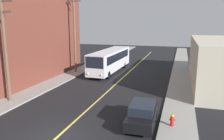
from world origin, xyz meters
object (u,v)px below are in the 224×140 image
Objects in this scene: city_bus at (110,60)px; parked_car_black at (142,114)px; fire_hydrant at (172,120)px; utility_pole_near at (5,44)px; utility_pole_mid at (74,28)px.

parked_car_black is at bearing -65.26° from city_bus.
city_bus is at bearing 120.57° from fire_hydrant.
fire_hydrant is (14.33, -1.04, -4.72)m from utility_pole_near.
utility_pole_near reaches higher than fire_hydrant.
city_bus is 1.08× the size of utility_pole_mid.
utility_pole_mid is at bearing -156.08° from city_bus.
fire_hydrant is (2.04, 0.12, -0.26)m from parked_car_black.
parked_car_black is 0.39× the size of utility_pole_mid.
parked_car_black is at bearing -176.76° from fire_hydrant.
city_bus is 16.22m from utility_pole_near.
utility_pole_mid is 20.77m from fire_hydrant.
utility_pole_near is at bearing 174.65° from parked_car_black.
utility_pole_near is 11.10× the size of fire_hydrant.
parked_car_black reaches higher than fire_hydrant.
city_bus is 17.91m from parked_car_black.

